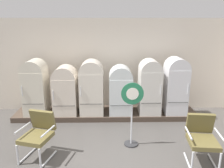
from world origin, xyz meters
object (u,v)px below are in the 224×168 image
object	(u,v)px
refrigerator_1	(65,89)
sign_stand	(132,114)
armchair_right	(202,136)
armchair_left	(38,132)
refrigerator_4	(150,85)
refrigerator_3	(121,89)
refrigerator_2	(92,86)
refrigerator_5	(176,84)
refrigerator_0	(35,85)

from	to	relation	value
refrigerator_1	sign_stand	world-z (taller)	refrigerator_1
armchair_right	armchair_left	bearing A→B (deg)	175.92
armchair_right	sign_stand	xyz separation A→B (m)	(-1.34, 0.64, 0.21)
refrigerator_4	armchair_left	xyz separation A→B (m)	(-2.64, -1.97, -0.44)
refrigerator_1	refrigerator_4	bearing A→B (deg)	0.00
refrigerator_1	armchair_right	size ratio (longest dim) A/B	1.44
refrigerator_3	refrigerator_2	bearing A→B (deg)	179.40
armchair_left	refrigerator_5	bearing A→B (deg)	30.13
refrigerator_4	sign_stand	size ratio (longest dim) A/B	1.05
refrigerator_0	refrigerator_2	world-z (taller)	refrigerator_0
refrigerator_2	armchair_left	bearing A→B (deg)	-116.32
refrigerator_3	armchair_left	xyz separation A→B (m)	(-1.81, -1.97, -0.33)
refrigerator_3	armchair_right	bearing A→B (deg)	-55.76
refrigerator_1	refrigerator_5	world-z (taller)	refrigerator_5
refrigerator_2	refrigerator_4	distance (m)	1.67
refrigerator_1	refrigerator_2	size ratio (longest dim) A/B	0.90
refrigerator_3	sign_stand	distance (m)	1.58
refrigerator_0	refrigerator_1	xyz separation A→B (m)	(0.85, -0.02, -0.10)
armchair_left	armchair_right	size ratio (longest dim) A/B	1.00
refrigerator_2	refrigerator_5	xyz separation A→B (m)	(2.41, -0.01, 0.04)
refrigerator_2	armchair_left	distance (m)	2.25
refrigerator_3	refrigerator_5	distance (m)	1.59
refrigerator_3	refrigerator_4	distance (m)	0.84
refrigerator_3	armchair_left	distance (m)	2.69
refrigerator_3	refrigerator_4	bearing A→B (deg)	-0.17
armchair_left	refrigerator_2	bearing A→B (deg)	63.68
refrigerator_0	refrigerator_3	xyz separation A→B (m)	(2.43, -0.01, -0.11)
armchair_left	sign_stand	world-z (taller)	sign_stand
refrigerator_3	refrigerator_1	bearing A→B (deg)	-179.91
refrigerator_3	refrigerator_5	xyz separation A→B (m)	(1.59, -0.00, 0.13)
refrigerator_1	armchair_right	bearing A→B (deg)	-35.53
refrigerator_4	sign_stand	world-z (taller)	refrigerator_4
refrigerator_3	refrigerator_4	xyz separation A→B (m)	(0.84, -0.00, 0.10)
refrigerator_0	refrigerator_3	distance (m)	2.43
refrigerator_2	refrigerator_3	world-z (taller)	refrigerator_2
refrigerator_2	armchair_right	xyz separation A→B (m)	(2.33, -2.21, -0.42)
refrigerator_0	armchair_left	world-z (taller)	refrigerator_0
sign_stand	refrigerator_5	bearing A→B (deg)	47.80
refrigerator_0	refrigerator_2	size ratio (longest dim) A/B	1.01
refrigerator_4	sign_stand	xyz separation A→B (m)	(-0.67, -1.56, -0.22)
refrigerator_0	refrigerator_5	distance (m)	4.02
armchair_left	refrigerator_0	bearing A→B (deg)	107.52
refrigerator_0	refrigerator_3	world-z (taller)	refrigerator_0
refrigerator_1	armchair_left	size ratio (longest dim) A/B	1.44
refrigerator_4	armchair_left	size ratio (longest dim) A/B	1.62
refrigerator_2	sign_stand	world-z (taller)	refrigerator_2
refrigerator_4	armchair_left	world-z (taller)	refrigerator_4
refrigerator_0	refrigerator_5	size ratio (longest dim) A/B	0.97
refrigerator_0	refrigerator_3	bearing A→B (deg)	-0.31
refrigerator_1	armchair_left	distance (m)	2.01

